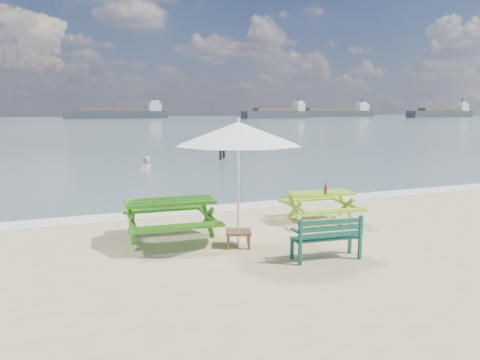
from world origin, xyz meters
name	(u,v)px	position (x,y,z in m)	size (l,w,h in m)	color
sea	(73,123)	(0.00, 85.00, 0.00)	(300.00, 300.00, 0.00)	slate
foam_strip	(221,208)	(0.00, 4.60, 0.01)	(22.00, 0.90, 0.01)	silver
picnic_table_left	(170,221)	(-2.00, 2.05, 0.40)	(1.89, 2.07, 0.84)	#389917
picnic_table_right	(321,208)	(1.65, 2.26, 0.34)	(1.65, 1.80, 0.71)	#80B21A
park_bench	(326,246)	(0.27, -0.13, 0.23)	(1.27, 0.54, 0.76)	#114737
side_table	(238,238)	(-0.88, 1.16, 0.17)	(0.62, 0.62, 0.32)	brown
patio_umbrella	(238,134)	(-0.88, 1.16, 2.18)	(3.12, 3.12, 2.40)	silver
beer_bottle	(325,190)	(1.61, 2.02, 0.80)	(0.07, 0.07, 0.27)	#974516
swimmer	(146,175)	(-0.16, 14.13, -0.34)	(0.72, 0.57, 1.72)	tan
mooring_pilings	(222,152)	(4.28, 16.25, 0.37)	(0.56, 0.76, 1.21)	black
cargo_ships	(302,114)	(68.54, 120.52, 1.18)	(126.82, 25.62, 4.40)	#33383C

